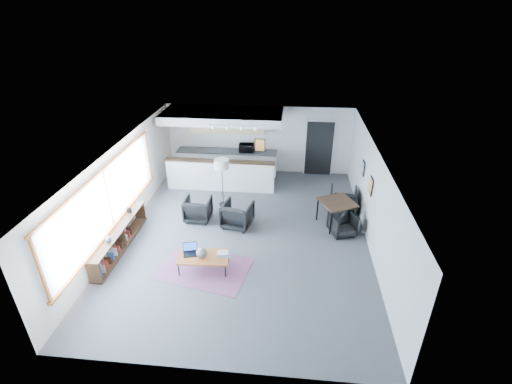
# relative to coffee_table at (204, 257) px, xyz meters

# --- Properties ---
(room) EXTENTS (7.02, 9.02, 2.62)m
(room) POSITION_rel_coffee_table_xyz_m (0.82, 1.66, 0.92)
(room) COLOR #48484A
(room) RESTS_ON ground
(window) EXTENTS (0.10, 5.95, 1.66)m
(window) POSITION_rel_coffee_table_xyz_m (-2.64, 0.76, 1.08)
(window) COLOR #8CBFFF
(window) RESTS_ON room
(console) EXTENTS (0.35, 3.00, 0.80)m
(console) POSITION_rel_coffee_table_xyz_m (-2.48, 0.61, -0.05)
(console) COLOR #332012
(console) RESTS_ON floor
(kitchenette) EXTENTS (4.20, 1.96, 2.60)m
(kitchenette) POSITION_rel_coffee_table_xyz_m (-0.38, 5.37, 1.00)
(kitchenette) COLOR white
(kitchenette) RESTS_ON floor
(doorway) EXTENTS (1.10, 0.12, 2.15)m
(doorway) POSITION_rel_coffee_table_xyz_m (3.12, 6.08, 0.70)
(doorway) COLOR black
(doorway) RESTS_ON room
(track_light) EXTENTS (1.60, 0.07, 0.15)m
(track_light) POSITION_rel_coffee_table_xyz_m (0.23, 3.86, 2.15)
(track_light) COLOR silver
(track_light) RESTS_ON room
(wall_art_lower) EXTENTS (0.03, 0.38, 0.48)m
(wall_art_lower) POSITION_rel_coffee_table_xyz_m (4.29, 2.06, 1.17)
(wall_art_lower) COLOR black
(wall_art_lower) RESTS_ON room
(wall_art_upper) EXTENTS (0.03, 0.34, 0.44)m
(wall_art_upper) POSITION_rel_coffee_table_xyz_m (4.29, 3.36, 1.12)
(wall_art_upper) COLOR black
(wall_art_upper) RESTS_ON room
(kilim_rug) EXTENTS (2.46, 1.91, 0.01)m
(kilim_rug) POSITION_rel_coffee_table_xyz_m (0.00, 0.00, -0.37)
(kilim_rug) COLOR #653754
(kilim_rug) RESTS_ON floor
(coffee_table) EXTENTS (1.29, 0.74, 0.41)m
(coffee_table) POSITION_rel_coffee_table_xyz_m (0.00, 0.00, 0.00)
(coffee_table) COLOR brown
(coffee_table) RESTS_ON floor
(laptop) EXTENTS (0.44, 0.39, 0.26)m
(laptop) POSITION_rel_coffee_table_xyz_m (-0.36, 0.11, 0.11)
(laptop) COLOR black
(laptop) RESTS_ON coffee_table
(ceramic_pot) EXTENTS (0.27, 0.27, 0.27)m
(ceramic_pot) POSITION_rel_coffee_table_xyz_m (-0.03, -0.05, 0.16)
(ceramic_pot) COLOR gray
(ceramic_pot) RESTS_ON coffee_table
(book_stack) EXTENTS (0.33, 0.28, 0.09)m
(book_stack) POSITION_rel_coffee_table_xyz_m (0.49, 0.09, 0.07)
(book_stack) COLOR silver
(book_stack) RESTS_ON coffee_table
(coaster) EXTENTS (0.10, 0.10, 0.01)m
(coaster) POSITION_rel_coffee_table_xyz_m (0.07, -0.18, 0.03)
(coaster) COLOR #E5590C
(coaster) RESTS_ON coffee_table
(armchair_left) EXTENTS (0.79, 0.74, 0.80)m
(armchair_left) POSITION_rel_coffee_table_xyz_m (-0.71, 2.34, 0.02)
(armchair_left) COLOR black
(armchair_left) RESTS_ON floor
(armchair_right) EXTENTS (0.98, 0.94, 0.85)m
(armchair_right) POSITION_rel_coffee_table_xyz_m (0.55, 2.09, 0.04)
(armchair_right) COLOR black
(armchair_right) RESTS_ON floor
(floor_lamp) EXTENTS (0.49, 0.49, 1.62)m
(floor_lamp) POSITION_rel_coffee_table_xyz_m (-0.10, 3.33, 1.03)
(floor_lamp) COLOR black
(floor_lamp) RESTS_ON floor
(dining_table) EXTENTS (1.24, 1.24, 0.79)m
(dining_table) POSITION_rel_coffee_table_xyz_m (3.50, 2.45, 0.34)
(dining_table) COLOR #332012
(dining_table) RESTS_ON floor
(dining_chair_near) EXTENTS (0.74, 0.72, 0.61)m
(dining_chair_near) POSITION_rel_coffee_table_xyz_m (3.66, 1.96, -0.08)
(dining_chair_near) COLOR black
(dining_chair_near) RESTS_ON floor
(dining_chair_far) EXTENTS (0.76, 0.72, 0.72)m
(dining_chair_far) POSITION_rel_coffee_table_xyz_m (3.81, 3.34, -0.02)
(dining_chair_far) COLOR black
(dining_chair_far) RESTS_ON floor
(microwave) EXTENTS (0.55, 0.33, 0.36)m
(microwave) POSITION_rel_coffee_table_xyz_m (0.38, 5.81, 0.73)
(microwave) COLOR black
(microwave) RESTS_ON kitchenette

